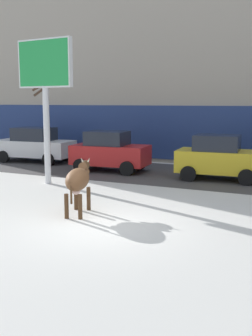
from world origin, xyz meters
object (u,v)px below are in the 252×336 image
object	(u,v)px
billboard	(45,72)
car_red_hatchback	(110,151)
car_yellow_hatchback	(219,158)
bare_tree_left_lot	(47,120)
car_white_sedan	(35,145)
cow_brown	(78,180)
pedestrian_near_billboard	(195,147)

from	to	relation	value
billboard	car_red_hatchback	world-z (taller)	billboard
car_yellow_hatchback	bare_tree_left_lot	size ratio (longest dim) A/B	0.81
car_red_hatchback	car_white_sedan	bearing A→B (deg)	169.03
cow_brown	car_yellow_hatchback	distance (m)	7.43
billboard	bare_tree_left_lot	size ratio (longest dim) A/B	1.24
billboard	car_yellow_hatchback	world-z (taller)	billboard
billboard	car_white_sedan	size ratio (longest dim) A/B	1.29
car_white_sedan	pedestrian_near_billboard	distance (m)	8.51
car_red_hatchback	pedestrian_near_billboard	size ratio (longest dim) A/B	2.09
billboard	pedestrian_near_billboard	xyz separation A→B (m)	(3.89, 7.40, -3.43)
car_white_sedan	pedestrian_near_billboard	world-z (taller)	car_white_sedan
car_yellow_hatchback	pedestrian_near_billboard	distance (m)	4.26
car_red_hatchback	car_yellow_hatchback	world-z (taller)	same
car_red_hatchback	bare_tree_left_lot	xyz separation A→B (m)	(-2.21, -1.74, 1.47)
pedestrian_near_billboard	cow_brown	bearing A→B (deg)	-92.42
cow_brown	car_white_sedan	bearing A→B (deg)	133.71
billboard	car_yellow_hatchback	size ratio (longest dim) A/B	1.53
car_white_sedan	car_yellow_hatchback	xyz separation A→B (m)	(10.12, -0.96, 0.02)
billboard	pedestrian_near_billboard	bearing A→B (deg)	62.23
pedestrian_near_billboard	bare_tree_left_lot	xyz separation A→B (m)	(-5.22, -5.49, 1.52)
pedestrian_near_billboard	billboard	bearing A→B (deg)	-117.77
pedestrian_near_billboard	car_red_hatchback	bearing A→B (deg)	-128.82
billboard	car_white_sedan	distance (m)	7.09
cow_brown	pedestrian_near_billboard	bearing A→B (deg)	87.58
billboard	car_white_sedan	xyz separation A→B (m)	(-4.15, 4.63, -3.41)
car_white_sedan	cow_brown	bearing A→B (deg)	-46.29
billboard	bare_tree_left_lot	xyz separation A→B (m)	(-1.33, 1.91, -1.92)
car_yellow_hatchback	billboard	bearing A→B (deg)	-148.40
car_yellow_hatchback	cow_brown	bearing A→B (deg)	-109.89
car_yellow_hatchback	car_white_sedan	bearing A→B (deg)	174.60
cow_brown	pedestrian_near_billboard	world-z (taller)	pedestrian_near_billboard
car_white_sedan	car_red_hatchback	distance (m)	5.13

